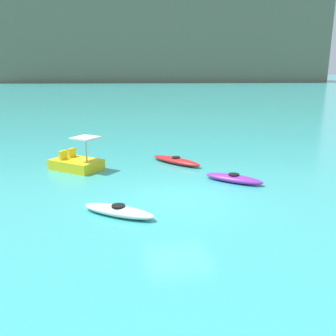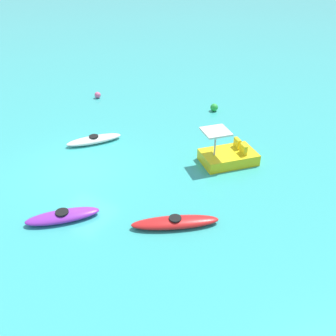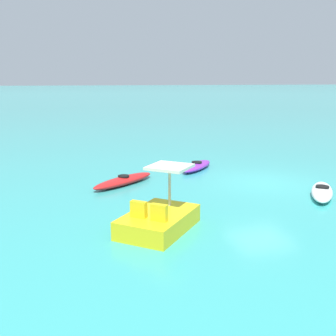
{
  "view_description": "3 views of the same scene",
  "coord_description": "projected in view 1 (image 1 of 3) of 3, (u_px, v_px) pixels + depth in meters",
  "views": [
    {
      "loc": [
        -3.16,
        -12.72,
        4.77
      ],
      "look_at": [
        0.29,
        3.1,
        0.43
      ],
      "focal_mm": 39.46,
      "sensor_mm": 36.0,
      "label": 1
    },
    {
      "loc": [
        10.8,
        10.59,
        9.14
      ],
      "look_at": [
        -1.13,
        3.82,
        0.65
      ],
      "focal_mm": 42.27,
      "sensor_mm": 36.0,
      "label": 2
    },
    {
      "loc": [
        -13.68,
        8.03,
        4.02
      ],
      "look_at": [
        0.29,
        3.9,
        0.77
      ],
      "focal_mm": 42.25,
      "sensor_mm": 36.0,
      "label": 3
    }
  ],
  "objects": [
    {
      "name": "kayak_red",
      "position": [
        176.0,
        161.0,
        19.24
      ],
      "size": [
        2.39,
        2.94,
        0.37
      ],
      "color": "red",
      "rests_on": "ground_plane"
    },
    {
      "name": "ground_plane",
      "position": [
        178.0,
        200.0,
        13.89
      ],
      "size": [
        600.0,
        600.0,
        0.0
      ],
      "primitive_type": "plane",
      "color": "#38ADA8"
    },
    {
      "name": "headland_cliff",
      "position": [
        158.0,
        37.0,
        145.95
      ],
      "size": [
        128.03,
        54.04,
        34.12
      ],
      "primitive_type": "cube",
      "rotation": [
        0.0,
        0.0,
        -0.14
      ],
      "color": "#6B6651",
      "rests_on": "ground_plane"
    },
    {
      "name": "pedal_boat_yellow",
      "position": [
        76.0,
        163.0,
        18.09
      ],
      "size": [
        2.79,
        2.72,
        1.68
      ],
      "color": "yellow",
      "rests_on": "ground_plane"
    },
    {
      "name": "kayak_purple",
      "position": [
        234.0,
        178.0,
        16.1
      ],
      "size": [
        2.42,
        2.36,
        0.37
      ],
      "color": "purple",
      "rests_on": "ground_plane"
    },
    {
      "name": "kayak_white",
      "position": [
        118.0,
        211.0,
        12.41
      ],
      "size": [
        2.58,
        2.2,
        0.37
      ],
      "color": "white",
      "rests_on": "ground_plane"
    }
  ]
}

